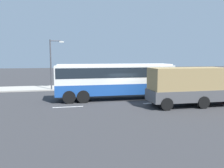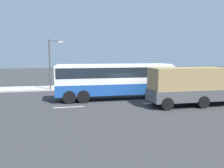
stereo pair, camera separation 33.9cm
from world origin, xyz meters
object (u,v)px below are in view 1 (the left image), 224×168
(coach_bus, at_px, (115,78))
(car_black_sedan, at_px, (212,88))
(cargo_truck, at_px, (196,85))
(pedestrian_near_curb, at_px, (140,78))
(street_lamp, at_px, (52,61))

(coach_bus, bearing_deg, car_black_sedan, -1.65)
(cargo_truck, height_order, car_black_sedan, cargo_truck)
(cargo_truck, relative_size, pedestrian_near_curb, 4.75)
(cargo_truck, distance_m, pedestrian_near_curb, 11.46)
(pedestrian_near_curb, bearing_deg, coach_bus, 128.59)
(cargo_truck, xyz_separation_m, pedestrian_near_curb, (-0.80, 11.42, -0.51))
(coach_bus, relative_size, cargo_truck, 1.32)
(street_lamp, bearing_deg, pedestrian_near_curb, 2.89)
(pedestrian_near_curb, bearing_deg, street_lamp, 75.97)
(cargo_truck, relative_size, car_black_sedan, 1.93)
(car_black_sedan, xyz_separation_m, street_lamp, (-15.96, 7.03, 2.72))
(coach_bus, distance_m, cargo_truck, 7.14)
(cargo_truck, height_order, street_lamp, street_lamp)
(cargo_truck, bearing_deg, coach_bus, 144.97)
(coach_bus, bearing_deg, street_lamp, 130.95)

